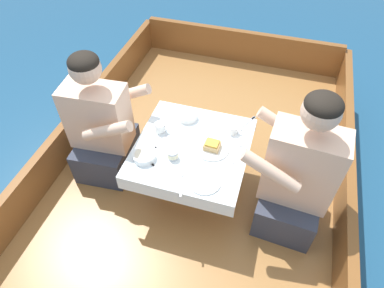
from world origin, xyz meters
name	(u,v)px	position (x,y,z in m)	size (l,w,h in m)	color
ground_plane	(194,203)	(0.00, 0.00, 0.00)	(60.00, 60.00, 0.00)	navy
boat_deck	(194,193)	(0.00, 0.00, 0.14)	(2.07, 3.38, 0.28)	#9E6B38
gunwale_port	(67,139)	(-1.00, 0.00, 0.42)	(0.06, 3.38, 0.29)	brown
gunwale_starboard	(345,204)	(1.00, 0.00, 0.42)	(0.06, 3.38, 0.29)	brown
bow_coaming	(241,46)	(0.00, 1.66, 0.44)	(1.95, 0.06, 0.33)	brown
cockpit_table	(192,151)	(0.00, -0.05, 0.66)	(0.70, 0.73, 0.43)	#B2B2B7
person_port	(102,128)	(-0.65, -0.03, 0.66)	(0.54, 0.47, 0.96)	#333847
person_starboard	(296,178)	(0.65, -0.10, 0.69)	(0.54, 0.47, 1.02)	#333847
plate_sandwich	(212,148)	(0.12, -0.04, 0.71)	(0.22, 0.22, 0.01)	white
plate_bread	(205,181)	(0.15, -0.30, 0.71)	(0.19, 0.19, 0.01)	white
sandwich	(212,145)	(0.12, -0.04, 0.74)	(0.10, 0.09, 0.05)	tan
bowl_port_near	(144,156)	(-0.25, -0.23, 0.73)	(0.14, 0.14, 0.04)	white
bowl_starboard_near	(187,116)	(-0.10, 0.19, 0.73)	(0.13, 0.13, 0.04)	white
coffee_cup_port	(160,127)	(-0.23, 0.02, 0.74)	(0.10, 0.07, 0.07)	white
coffee_cup_starboard	(233,130)	(0.22, 0.14, 0.74)	(0.09, 0.06, 0.05)	white
tin_can	(173,155)	(-0.08, -0.18, 0.74)	(0.07, 0.07, 0.05)	silver
utensil_spoon_port	(238,150)	(0.28, -0.01, 0.71)	(0.04, 0.17, 0.01)	silver
utensil_fork_port	(157,170)	(-0.14, -0.30, 0.71)	(0.15, 0.12, 0.00)	silver
utensil_fork_starboard	(249,122)	(0.30, 0.27, 0.71)	(0.10, 0.16, 0.00)	silver
utensil_knife_port	(160,142)	(-0.20, -0.08, 0.71)	(0.05, 0.17, 0.00)	silver
utensil_spoon_starboard	(181,180)	(0.02, -0.33, 0.71)	(0.07, 0.17, 0.01)	silver
utensil_spoon_center	(148,143)	(-0.28, -0.11, 0.71)	(0.16, 0.07, 0.01)	silver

